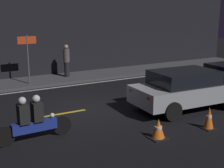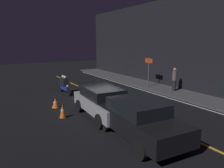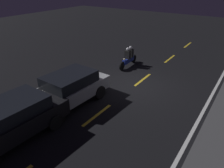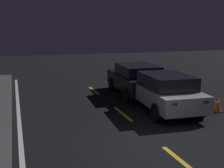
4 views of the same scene
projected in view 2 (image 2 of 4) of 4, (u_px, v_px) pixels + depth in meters
The scene contains 16 objects.
ground_plane at pixel (102, 97), 15.12m from camera, with size 56.00×56.00×0.00m, color black.
raised_curb at pixel (160, 88), 17.74m from camera, with size 28.00×2.36×0.13m.
building_front at pixel (174, 44), 17.72m from camera, with size 28.00×0.30×7.28m.
lane_dash_a at pixel (59, 77), 23.59m from camera, with size 2.00×0.14×0.01m.
lane_dash_b at pixel (74, 84), 19.78m from camera, with size 2.00×0.14×0.01m.
lane_dash_c at pixel (96, 94), 15.97m from camera, with size 2.00×0.14×0.01m.
lane_dash_d at pixel (132, 111), 12.16m from camera, with size 2.00×0.14×0.01m.
lane_dash_e at pixel (200, 143), 8.35m from camera, with size 2.00×0.14×0.01m.
lane_solid_kerb at pixel (146, 91), 17.04m from camera, with size 25.20×0.14×0.01m.
hatchback_silver at pixel (104, 101), 11.19m from camera, with size 4.40×2.10×1.50m.
van_black at pixel (139, 119), 8.64m from camera, with size 4.37×2.14×1.50m.
motorcycle at pixel (64, 85), 16.20m from camera, with size 2.28×0.38×1.36m.
traffic_cone_near at pixel (55, 103), 12.67m from camera, with size 0.52×0.52×0.60m.
traffic_cone_mid at pixel (63, 111), 10.99m from camera, with size 0.41×0.41×0.72m.
pedestrian at pixel (174, 79), 16.44m from camera, with size 0.34×0.34×1.75m.
shop_sign at pixel (149, 66), 17.86m from camera, with size 0.90×0.08×2.40m.
Camera 2 is at (12.99, -6.84, 3.81)m, focal length 35.00 mm.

